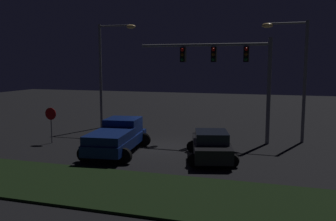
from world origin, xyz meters
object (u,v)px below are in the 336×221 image
object	(u,v)px
street_lamp_right	(295,65)
stop_sign	(51,118)
car_sedan	(211,145)
traffic_signal_gantry	(229,64)
pickup_truck	(118,135)
street_lamp_left	(108,63)

from	to	relation	value
street_lamp_right	stop_sign	xyz separation A→B (m)	(-14.36, -4.85, -3.26)
car_sedan	traffic_signal_gantry	xyz separation A→B (m)	(0.20, 4.66, 4.16)
pickup_truck	street_lamp_right	size ratio (longest dim) A/B	0.74
street_lamp_left	street_lamp_right	xyz separation A→B (m)	(13.35, -1.08, -0.20)
street_lamp_left	street_lamp_right	size ratio (longest dim) A/B	1.04
street_lamp_left	stop_sign	bearing A→B (deg)	-99.70
traffic_signal_gantry	stop_sign	xyz separation A→B (m)	(-10.42, -3.74, -3.34)
pickup_truck	street_lamp_right	bearing A→B (deg)	-64.11
street_lamp_left	street_lamp_right	distance (m)	13.39
car_sedan	street_lamp_left	distance (m)	12.24
street_lamp_left	stop_sign	distance (m)	6.94
pickup_truck	car_sedan	bearing A→B (deg)	-94.83
pickup_truck	traffic_signal_gantry	distance (m)	8.22
pickup_truck	traffic_signal_gantry	size ratio (longest dim) A/B	0.67
street_lamp_right	stop_sign	size ratio (longest dim) A/B	3.38
car_sedan	stop_sign	xyz separation A→B (m)	(-10.22, 0.92, 0.82)
street_lamp_left	pickup_truck	bearing A→B (deg)	-60.25
street_lamp_right	street_lamp_left	bearing A→B (deg)	175.36
pickup_truck	stop_sign	xyz separation A→B (m)	(-5.01, 1.06, 0.56)
car_sedan	traffic_signal_gantry	bearing A→B (deg)	-17.23
stop_sign	street_lamp_right	bearing A→B (deg)	18.67
street_lamp_right	traffic_signal_gantry	bearing A→B (deg)	-164.25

